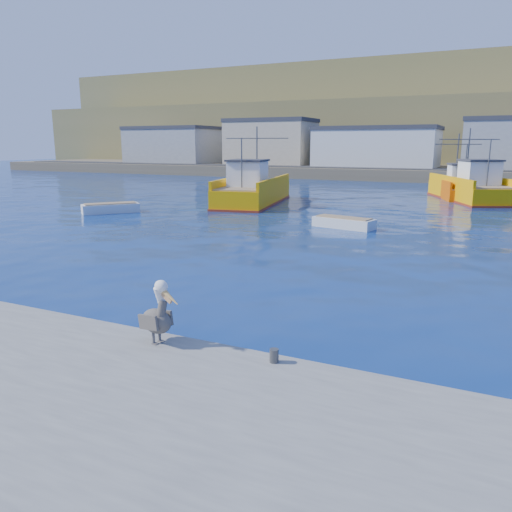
{
  "coord_description": "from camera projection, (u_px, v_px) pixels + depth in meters",
  "views": [
    {
      "loc": [
        6.93,
        -12.61,
        5.11
      ],
      "look_at": [
        -0.51,
        3.09,
        1.19
      ],
      "focal_mm": 35.0,
      "sensor_mm": 36.0,
      "label": 1
    }
  ],
  "objects": [
    {
      "name": "far_shore",
      "position": [
        465.0,
        126.0,
        109.4
      ],
      "size": [
        200.0,
        81.0,
        24.0
      ],
      "color": "brown",
      "rests_on": "ground"
    },
    {
      "name": "dock_bollards",
      "position": [
        181.0,
        337.0,
        11.74
      ],
      "size": [
        36.2,
        0.2,
        0.3
      ],
      "color": "#4C4C4C",
      "rests_on": "dock"
    },
    {
      "name": "pelican",
      "position": [
        158.0,
        316.0,
        11.66
      ],
      "size": [
        1.27,
        0.69,
        1.57
      ],
      "color": "#595451",
      "rests_on": "dock"
    },
    {
      "name": "skiff_mid",
      "position": [
        344.0,
        224.0,
        30.92
      ],
      "size": [
        4.0,
        2.13,
        0.83
      ],
      "color": "silver",
      "rests_on": "ground"
    },
    {
      "name": "boat_orange",
      "position": [
        457.0,
        188.0,
        47.53
      ],
      "size": [
        5.28,
        8.62,
        6.05
      ],
      "color": "#D55301",
      "rests_on": "ground"
    },
    {
      "name": "trawler_yellow_a",
      "position": [
        253.0,
        191.0,
        43.15
      ],
      "size": [
        6.29,
        12.8,
        6.64
      ],
      "color": "#EBA304",
      "rests_on": "ground"
    },
    {
      "name": "ground",
      "position": [
        228.0,
        316.0,
        15.13
      ],
      "size": [
        260.0,
        260.0,
        0.0
      ],
      "primitive_type": "plane",
      "color": "navy",
      "rests_on": "ground"
    },
    {
      "name": "skiff_left",
      "position": [
        111.0,
        209.0,
        37.65
      ],
      "size": [
        3.76,
        4.11,
        0.9
      ],
      "color": "silver",
      "rests_on": "ground"
    },
    {
      "name": "trawler_yellow_b",
      "position": [
        471.0,
        189.0,
        45.5
      ],
      "size": [
        8.45,
        12.36,
        6.57
      ],
      "color": "#EBA304",
      "rests_on": "ground"
    }
  ]
}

